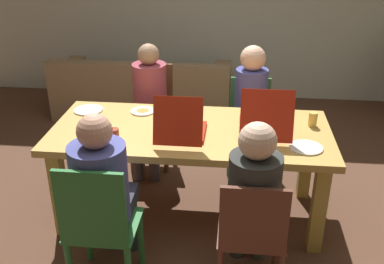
% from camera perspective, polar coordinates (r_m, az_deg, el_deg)
% --- Properties ---
extents(ground_plane, '(20.00, 20.00, 0.00)m').
position_cam_1_polar(ground_plane, '(3.84, -0.16, -10.14)').
color(ground_plane, brown).
extents(dining_table, '(2.14, 0.95, 0.77)m').
position_cam_1_polar(dining_table, '(3.49, -0.17, -1.22)').
color(dining_table, tan).
rests_on(dining_table, ground).
extents(chair_0, '(0.42, 0.39, 0.89)m').
position_cam_1_polar(chair_0, '(2.81, 7.61, -12.67)').
color(chair_0, brown).
rests_on(chair_0, ground).
extents(person_0, '(0.32, 0.52, 1.21)m').
position_cam_1_polar(person_0, '(2.81, 7.80, -7.65)').
color(person_0, '#3F4136').
rests_on(person_0, ground).
extents(chair_1, '(0.40, 0.39, 0.88)m').
position_cam_1_polar(chair_1, '(4.35, 7.24, 1.24)').
color(chair_1, '#356F37').
rests_on(chair_1, ground).
extents(person_1, '(0.29, 0.53, 1.23)m').
position_cam_1_polar(person_1, '(4.12, 7.45, 3.68)').
color(person_1, '#412B43').
rests_on(person_1, ground).
extents(chair_2, '(0.44, 0.42, 0.96)m').
position_cam_1_polar(chair_2, '(2.90, -11.71, -11.57)').
color(chair_2, '#2A7134').
rests_on(chair_2, ground).
extents(person_2, '(0.35, 0.56, 1.23)m').
position_cam_1_polar(person_2, '(2.90, -11.22, -6.65)').
color(person_2, '#2C2F3A').
rests_on(person_2, ground).
extents(chair_3, '(0.39, 0.41, 0.98)m').
position_cam_1_polar(chair_3, '(4.42, -5.01, 2.42)').
color(chair_3, brown).
rests_on(chair_3, ground).
extents(person_3, '(0.32, 0.53, 1.22)m').
position_cam_1_polar(person_3, '(4.21, -5.48, 4.13)').
color(person_3, '#443B44').
rests_on(person_3, ground).
extents(pizza_box_0, '(0.35, 0.45, 0.36)m').
position_cam_1_polar(pizza_box_0, '(3.32, -1.35, 0.36)').
color(pizza_box_0, '#B2240F').
rests_on(pizza_box_0, dining_table).
extents(pizza_box_1, '(0.38, 0.48, 0.39)m').
position_cam_1_polar(pizza_box_1, '(3.44, 9.20, 1.00)').
color(pizza_box_1, red).
rests_on(pizza_box_1, dining_table).
extents(plate_0, '(0.24, 0.24, 0.01)m').
position_cam_1_polar(plate_0, '(3.87, -13.02, 2.75)').
color(plate_0, white).
rests_on(plate_0, dining_table).
extents(plate_1, '(0.25, 0.25, 0.03)m').
position_cam_1_polar(plate_1, '(3.44, -11.56, -0.06)').
color(plate_1, white).
rests_on(plate_1, dining_table).
extents(plate_2, '(0.21, 0.21, 0.03)m').
position_cam_1_polar(plate_2, '(3.77, -6.28, 2.71)').
color(plate_2, white).
rests_on(plate_2, dining_table).
extents(plate_3, '(0.24, 0.24, 0.01)m').
position_cam_1_polar(plate_3, '(3.26, 14.28, -1.92)').
color(plate_3, white).
rests_on(plate_3, dining_table).
extents(drinking_glass_0, '(0.07, 0.07, 0.11)m').
position_cam_1_polar(drinking_glass_0, '(3.60, 15.09, 1.58)').
color(drinking_glass_0, '#DFC65B').
rests_on(drinking_glass_0, dining_table).
extents(drinking_glass_1, '(0.07, 0.07, 0.14)m').
position_cam_1_polar(drinking_glass_1, '(3.20, -9.84, -0.73)').
color(drinking_glass_1, '#B54932').
rests_on(drinking_glass_1, dining_table).
extents(couch, '(2.14, 0.89, 0.74)m').
position_cam_1_polar(couch, '(5.65, -6.13, 4.97)').
color(couch, '#8E704F').
rests_on(couch, ground).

